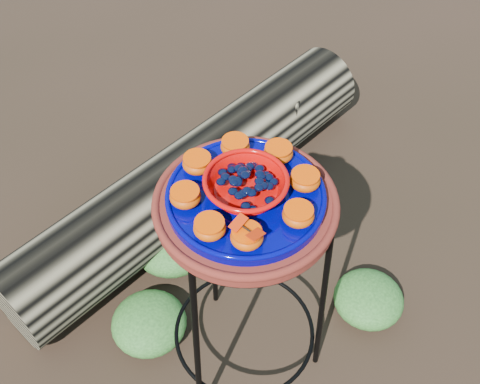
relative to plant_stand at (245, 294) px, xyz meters
name	(u,v)px	position (x,y,z in m)	size (l,w,h in m)	color
ground	(244,355)	(0.00, 0.00, -0.35)	(60.00, 60.00, 0.00)	black
plant_stand	(245,294)	(0.00, 0.00, 0.00)	(0.44, 0.44, 0.70)	black
terracotta_saucer	(246,206)	(0.00, 0.00, 0.37)	(0.40, 0.40, 0.03)	#601B13
cobalt_plate	(246,197)	(0.00, 0.00, 0.39)	(0.35, 0.35, 0.02)	#000352
red_bowl	(246,187)	(0.00, 0.00, 0.43)	(0.17, 0.17, 0.05)	#C10705
glass_gems	(246,175)	(0.00, 0.00, 0.47)	(0.13, 0.13, 0.02)	black
orange_half_0	(247,237)	(-0.05, -0.12, 0.42)	(0.07, 0.07, 0.04)	#A93008
orange_half_1	(298,215)	(0.07, -0.11, 0.42)	(0.07, 0.07, 0.04)	#A93008
orange_half_2	(305,180)	(0.13, -0.03, 0.42)	(0.07, 0.07, 0.04)	#A93008
orange_half_3	(278,153)	(0.11, 0.07, 0.42)	(0.07, 0.07, 0.04)	#A93008
orange_half_4	(235,146)	(0.03, 0.13, 0.42)	(0.07, 0.07, 0.04)	#A93008
orange_half_5	(197,163)	(-0.07, 0.11, 0.42)	(0.07, 0.07, 0.04)	#A93008
orange_half_6	(185,197)	(-0.13, 0.03, 0.42)	(0.07, 0.07, 0.04)	#A93008
orange_half_7	(210,228)	(-0.11, -0.07, 0.42)	(0.07, 0.07, 0.04)	#A93008
butterfly	(247,229)	(-0.05, -0.12, 0.45)	(0.08, 0.05, 0.01)	red
driftwood_log	(195,176)	(0.11, 0.64, -0.21)	(1.54, 0.40, 0.29)	black
foliage_left	(149,322)	(-0.23, 0.20, -0.29)	(0.24, 0.24, 0.12)	#1C4418
foliage_right	(369,298)	(0.43, -0.02, -0.29)	(0.23, 0.23, 0.11)	#1C4418
foliage_back	(172,243)	(-0.06, 0.45, -0.28)	(0.27, 0.27, 0.13)	#1C4418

